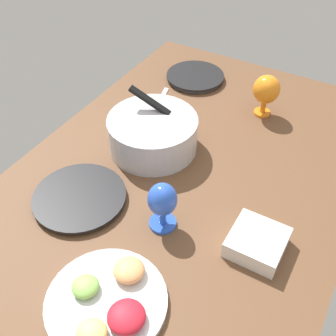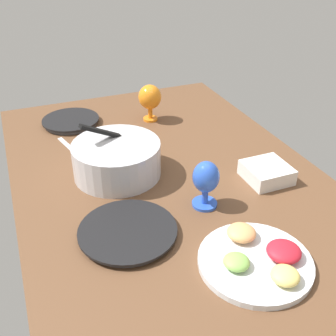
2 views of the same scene
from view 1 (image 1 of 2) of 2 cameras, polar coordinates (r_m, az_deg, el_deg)
name	(u,v)px [view 1 (image 1 of 2)]	position (r cm, az deg, el deg)	size (l,w,h in cm)	color
ground_plane	(183,181)	(133.47, 2.14, -1.85)	(160.00, 104.00, 4.00)	brown
dinner_plate_left	(80,198)	(127.03, -12.20, -4.06)	(28.33, 28.33, 2.11)	#4C4C51
dinner_plate_right	(195,77)	(178.93, 3.80, 12.53)	(24.47, 24.47, 2.35)	#4C4C51
mixing_bowl	(153,132)	(138.90, -2.14, 4.98)	(30.38, 30.38, 19.40)	silver
fruit_platter	(109,301)	(104.44, -8.24, -17.91)	(29.89, 29.89, 5.37)	silver
hurricane_glass_orange	(266,90)	(156.91, 13.52, 10.45)	(9.99, 9.99, 16.17)	orange
hurricane_glass_blue	(162,202)	(111.68, -0.78, -4.74)	(8.27, 8.27, 15.59)	blue
square_bowl_white	(257,242)	(113.97, 12.30, -9.99)	(14.45, 14.45, 5.39)	white
fork_by_right_plate	(161,100)	(165.79, -1.04, 9.50)	(18.00, 1.80, 0.60)	silver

